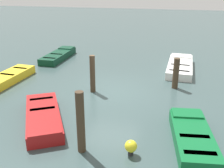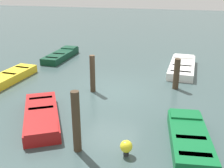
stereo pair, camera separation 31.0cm
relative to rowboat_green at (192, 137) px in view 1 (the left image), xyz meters
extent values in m
plane|color=#384C4C|center=(-3.40, 3.45, -0.22)|extent=(80.00, 80.00, 0.00)
cube|color=#0F602D|center=(0.00, -0.03, -0.02)|extent=(1.52, 3.15, 0.40)
cube|color=orange|center=(0.00, -0.03, 0.12)|extent=(1.22, 2.67, 0.04)
cube|color=#0F602D|center=(-0.16, 1.14, 0.21)|extent=(1.09, 0.80, 0.06)
cube|color=#B06E1E|center=(0.03, -0.25, 0.16)|extent=(0.90, 0.32, 0.04)
cube|color=#B06E1E|center=(0.15, -1.07, 0.16)|extent=(0.90, 0.32, 0.04)
cube|color=silver|center=(-0.40, 7.41, -0.02)|extent=(1.46, 3.99, 0.40)
cube|color=#334772|center=(-0.40, 7.41, 0.12)|extent=(1.15, 3.39, 0.04)
cube|color=silver|center=(-0.35, 8.94, 0.21)|extent=(1.22, 0.91, 0.06)
cube|color=navy|center=(-0.41, 7.11, 0.16)|extent=(1.03, 0.24, 0.04)
cube|color=navy|center=(-0.45, 6.03, 0.16)|extent=(1.03, 0.24, 0.04)
cube|color=gold|center=(-8.75, 3.11, -0.02)|extent=(1.24, 3.98, 0.40)
cube|color=#4C3319|center=(-8.75, 3.11, 0.12)|extent=(0.98, 3.38, 0.04)
cube|color=#42301E|center=(-8.74, 3.41, 0.16)|extent=(0.82, 0.24, 0.04)
cube|color=#42301E|center=(-8.69, 4.49, 0.16)|extent=(0.82, 0.24, 0.04)
cube|color=maroon|center=(-5.10, 0.12, -0.02)|extent=(2.65, 3.47, 0.40)
cube|color=black|center=(-5.10, 0.12, 0.12)|extent=(2.19, 2.91, 0.04)
cube|color=maroon|center=(-4.45, -1.01, 0.21)|extent=(1.25, 1.15, 0.06)
cube|color=black|center=(-5.23, 0.34, 0.16)|extent=(0.87, 0.61, 0.04)
cube|color=black|center=(-5.69, 1.14, 0.16)|extent=(0.87, 0.61, 0.04)
cube|color=#0C3823|center=(-8.07, 7.91, -0.02)|extent=(1.07, 3.52, 0.40)
cube|color=maroon|center=(-8.07, 7.91, 0.12)|extent=(0.83, 2.99, 0.04)
cube|color=#0C3823|center=(-8.05, 9.29, 0.21)|extent=(0.94, 0.78, 0.06)
cube|color=maroon|center=(-8.07, 7.65, 0.16)|extent=(0.81, 0.21, 0.04)
cube|color=maroon|center=(-8.08, 6.68, 0.16)|extent=(0.81, 0.21, 0.04)
cylinder|color=#423323|center=(-0.62, 4.55, 0.50)|extent=(0.28, 0.28, 1.44)
cylinder|color=#423323|center=(-4.23, 3.20, 0.63)|extent=(0.24, 0.24, 1.70)
cylinder|color=#423323|center=(-3.18, -1.21, 0.73)|extent=(0.24, 0.24, 1.89)
cylinder|color=#262626|center=(-1.74, -1.08, -0.16)|extent=(0.16, 0.16, 0.12)
sphere|color=yellow|center=(-1.74, -1.08, 0.08)|extent=(0.36, 0.36, 0.36)
camera|label=1|loc=(-0.74, -7.43, 4.46)|focal=42.55mm
camera|label=2|loc=(-0.44, -7.35, 4.46)|focal=42.55mm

